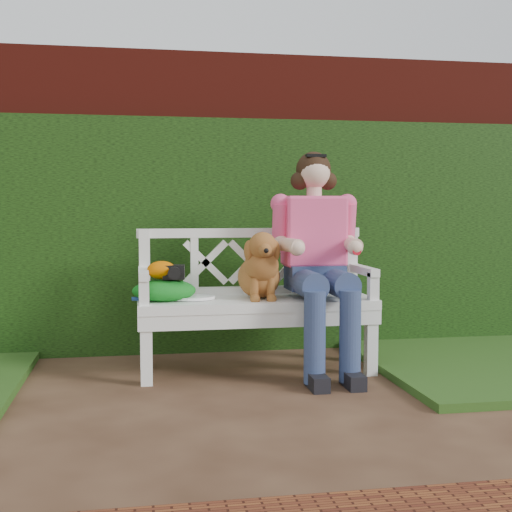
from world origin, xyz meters
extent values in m
plane|color=#3A2316|center=(0.00, 0.00, 0.00)|extent=(60.00, 60.00, 0.00)
cube|color=#5B140D|center=(0.00, 1.90, 1.10)|extent=(10.00, 0.30, 2.20)
cube|color=#2A6016|center=(0.00, 1.68, 0.85)|extent=(10.00, 0.18, 1.70)
cube|color=black|center=(-0.19, 0.93, 0.66)|extent=(0.14, 0.11, 0.09)
ellipsoid|color=#D16000|center=(-0.27, 0.94, 0.67)|extent=(0.20, 0.17, 0.11)
camera|label=1|loc=(-0.42, -3.33, 1.06)|focal=48.00mm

